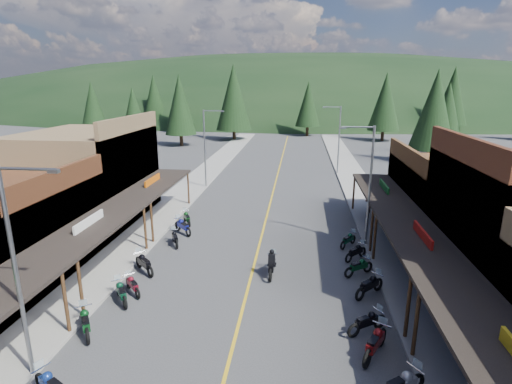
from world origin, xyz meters
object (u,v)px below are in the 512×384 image
(pine_7, at_px, (154,98))
(shop_east_3, at_px, (456,199))
(pine_8, at_px, (134,115))
(bike_east_10, at_px, (356,251))
(pine_5, at_px, (453,96))
(pedestrian_east_b, at_px, (370,202))
(bike_east_7, at_px, (367,321))
(pine_4, at_px, (385,102))
(bike_west_7, at_px, (121,292))
(streetlight_2, at_px, (368,181))
(bike_west_6, at_px, (86,321))
(bike_east_6, at_px, (375,342))
(pine_10, at_px, (180,106))
(bike_east_9, at_px, (359,266))
(streetlight_1, at_px, (206,145))
(bike_west_9, at_px, (144,262))
(bike_east_8, at_px, (370,285))
(pine_11, at_px, (435,110))
(bike_west_11, at_px, (183,225))
(bike_east_11, at_px, (348,239))
(bike_west_8, at_px, (133,284))
(bike_west_10, at_px, (175,238))
(pine_2, at_px, (234,97))
(shop_west_3, at_px, (90,176))
(bike_west_12, at_px, (187,217))
(pine_3, at_px, (308,104))
(shop_west_2, at_px, (5,231))
(streetlight_0, at_px, (19,267))
(pine_1, at_px, (180,99))
(streetlight_3, at_px, (338,137))
(pine_0, at_px, (93,104))
(rider_on_bike, at_px, (272,264))
(pine_9, at_px, (447,112))

(pine_7, bearing_deg, shop_east_3, -54.73)
(pine_8, xyz_separation_m, bike_east_10, (28.14, -34.34, -5.42))
(pine_5, xyz_separation_m, pedestrian_east_b, (-25.50, -57.01, -6.94))
(bike_east_7, bearing_deg, pine_4, 135.52)
(pine_8, bearing_deg, bike_west_7, -68.60)
(streetlight_2, xyz_separation_m, bike_west_6, (-13.41, -11.32, -3.84))
(pine_5, relative_size, bike_east_10, 7.16)
(bike_east_6, bearing_deg, pine_7, 145.07)
(pine_10, bearing_deg, pine_4, 15.52)
(bike_east_6, xyz_separation_m, bike_east_9, (0.32, 7.05, -0.09))
(streetlight_1, bearing_deg, bike_east_7, -62.23)
(bike_west_9, bearing_deg, shop_east_3, -21.47)
(bike_east_7, bearing_deg, bike_east_8, 136.01)
(pine_11, bearing_deg, pedestrian_east_b, -116.57)
(bike_west_11, bearing_deg, bike_east_11, -49.91)
(streetlight_1, height_order, bike_east_8, streetlight_1)
(pine_4, height_order, bike_east_7, pine_4)
(bike_west_8, xyz_separation_m, pedestrian_east_b, (14.34, 14.78, 0.52))
(pine_7, height_order, bike_east_11, pine_7)
(bike_west_10, distance_m, bike_east_10, 11.80)
(pine_2, xyz_separation_m, pine_7, (-22.00, 18.00, -0.75))
(bike_west_9, distance_m, bike_east_9, 12.23)
(bike_west_7, bearing_deg, bike_west_11, 51.32)
(shop_west_3, height_order, bike_west_12, shop_west_3)
(bike_west_10, bearing_deg, pine_3, 54.33)
(shop_west_2, xyz_separation_m, streetlight_0, (6.80, -7.70, 1.93))
(pine_1, bearing_deg, streetlight_3, -52.27)
(streetlight_0, distance_m, pine_11, 51.67)
(shop_west_3, distance_m, streetlight_1, 12.73)
(shop_east_3, xyz_separation_m, bike_west_10, (-19.38, -4.63, -1.98))
(pine_8, bearing_deg, pine_4, 26.57)
(pine_0, xyz_separation_m, pedestrian_east_b, (48.50, -47.01, -5.43))
(pine_0, bearing_deg, pine_1, 26.57)
(bike_west_7, height_order, bike_east_6, bike_east_6)
(bike_west_9, relative_size, bike_east_11, 1.17)
(bike_west_6, bearing_deg, bike_west_10, 52.28)
(bike_west_12, bearing_deg, rider_on_bike, -75.79)
(streetlight_0, xyz_separation_m, pine_3, (10.95, 72.00, 2.02))
(bike_west_11, height_order, rider_on_bike, rider_on_bike)
(bike_east_6, bearing_deg, streetlight_2, 113.51)
(bike_west_7, xyz_separation_m, bike_west_11, (0.35, 9.49, 0.04))
(pine_3, distance_m, bike_east_10, 60.66)
(streetlight_2, distance_m, pine_9, 40.78)
(bike_east_8, distance_m, bike_east_11, 6.36)
(bike_east_7, bearing_deg, bike_west_12, -170.75)
(bike_west_11, bearing_deg, bike_east_8, -76.34)
(bike_west_12, bearing_deg, bike_east_11, -43.05)
(streetlight_0, distance_m, bike_west_12, 17.24)
(bike_west_11, bearing_deg, pedestrian_east_b, -20.81)
(pine_7, height_order, bike_west_7, pine_7)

